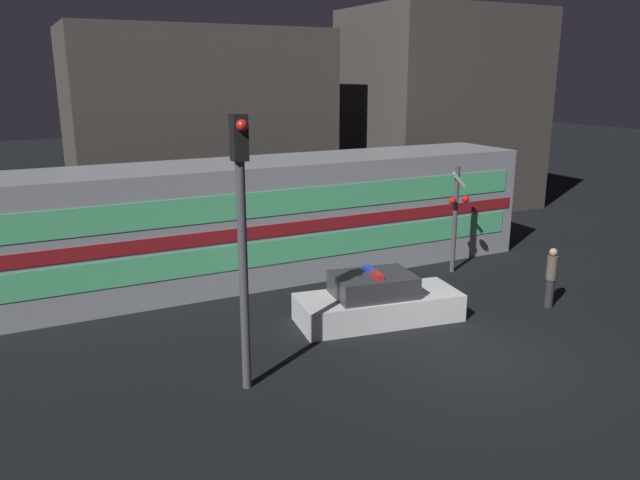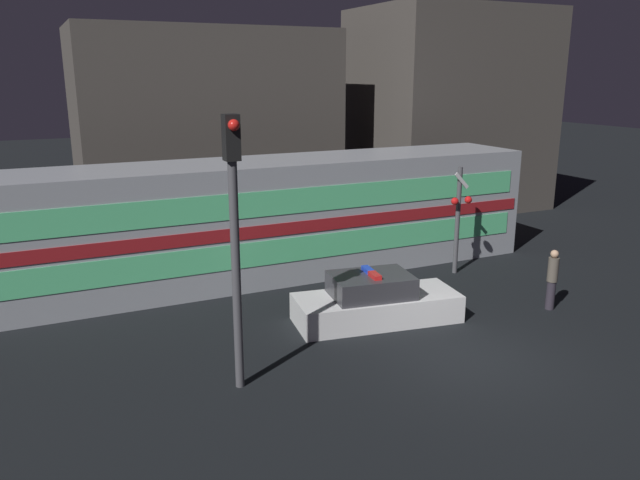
{
  "view_description": "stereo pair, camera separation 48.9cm",
  "coord_description": "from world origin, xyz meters",
  "px_view_note": "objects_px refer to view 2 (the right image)",
  "views": [
    {
      "loc": [
        -9.46,
        -10.62,
        6.54
      ],
      "look_at": [
        -1.29,
        5.42,
        1.73
      ],
      "focal_mm": 35.0,
      "sensor_mm": 36.0,
      "label": 1
    },
    {
      "loc": [
        -9.02,
        -10.84,
        6.54
      ],
      "look_at": [
        -1.29,
        5.42,
        1.73
      ],
      "focal_mm": 35.0,
      "sensor_mm": 36.0,
      "label": 2
    }
  ],
  "objects_px": {
    "police_car": "(375,302)",
    "crossing_signal_near": "(459,215)",
    "train": "(274,218)",
    "traffic_light_corner": "(235,231)",
    "pedestrian": "(552,279)"
  },
  "relations": [
    {
      "from": "traffic_light_corner",
      "to": "police_car",
      "type": "bearing_deg",
      "value": 23.39
    },
    {
      "from": "train",
      "to": "crossing_signal_near",
      "type": "height_order",
      "value": "train"
    },
    {
      "from": "police_car",
      "to": "crossing_signal_near",
      "type": "relative_size",
      "value": 1.29
    },
    {
      "from": "train",
      "to": "police_car",
      "type": "xyz_separation_m",
      "value": [
        0.95,
        -5.08,
        -1.38
      ]
    },
    {
      "from": "pedestrian",
      "to": "traffic_light_corner",
      "type": "relative_size",
      "value": 0.3
    },
    {
      "from": "police_car",
      "to": "traffic_light_corner",
      "type": "relative_size",
      "value": 0.8
    },
    {
      "from": "police_car",
      "to": "traffic_light_corner",
      "type": "xyz_separation_m",
      "value": [
        -4.5,
        -1.95,
        2.92
      ]
    },
    {
      "from": "train",
      "to": "crossing_signal_near",
      "type": "relative_size",
      "value": 5.04
    },
    {
      "from": "crossing_signal_near",
      "to": "train",
      "type": "bearing_deg",
      "value": 155.16
    },
    {
      "from": "train",
      "to": "police_car",
      "type": "height_order",
      "value": "train"
    },
    {
      "from": "pedestrian",
      "to": "crossing_signal_near",
      "type": "relative_size",
      "value": 0.49
    },
    {
      "from": "pedestrian",
      "to": "crossing_signal_near",
      "type": "xyz_separation_m",
      "value": [
        -0.37,
        3.88,
        1.1
      ]
    },
    {
      "from": "police_car",
      "to": "crossing_signal_near",
      "type": "xyz_separation_m",
      "value": [
        4.61,
        2.5,
        1.46
      ]
    },
    {
      "from": "police_car",
      "to": "pedestrian",
      "type": "bearing_deg",
      "value": -6.88
    },
    {
      "from": "police_car",
      "to": "crossing_signal_near",
      "type": "height_order",
      "value": "crossing_signal_near"
    }
  ]
}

